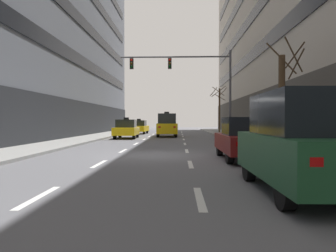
# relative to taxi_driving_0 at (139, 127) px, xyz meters

# --- Properties ---
(ground_plane) EXTENTS (120.00, 120.00, 0.00)m
(ground_plane) POSITION_rel_taxi_driving_0_xyz_m (3.38, -22.93, -0.78)
(ground_plane) COLOR slate
(sidewalk_left) EXTENTS (3.06, 80.00, 0.14)m
(sidewalk_left) POSITION_rel_taxi_driving_0_xyz_m (-3.06, -22.93, -0.71)
(sidewalk_left) COLOR gray
(sidewalk_left) RESTS_ON ground
(sidewalk_right) EXTENTS (3.06, 80.00, 0.14)m
(sidewalk_right) POSITION_rel_taxi_driving_0_xyz_m (9.81, -22.93, -0.71)
(sidewalk_right) COLOR gray
(sidewalk_right) RESTS_ON ground
(lane_stripe_l1_s2) EXTENTS (0.16, 2.00, 0.01)m
(lane_stripe_l1_s2) POSITION_rel_taxi_driving_0_xyz_m (1.74, -30.93, -0.77)
(lane_stripe_l1_s2) COLOR silver
(lane_stripe_l1_s2) RESTS_ON ground
(lane_stripe_l1_s3) EXTENTS (0.16, 2.00, 0.01)m
(lane_stripe_l1_s3) POSITION_rel_taxi_driving_0_xyz_m (1.74, -25.93, -0.77)
(lane_stripe_l1_s3) COLOR silver
(lane_stripe_l1_s3) RESTS_ON ground
(lane_stripe_l1_s4) EXTENTS (0.16, 2.00, 0.01)m
(lane_stripe_l1_s4) POSITION_rel_taxi_driving_0_xyz_m (1.74, -20.93, -0.77)
(lane_stripe_l1_s4) COLOR silver
(lane_stripe_l1_s4) RESTS_ON ground
(lane_stripe_l1_s5) EXTENTS (0.16, 2.00, 0.01)m
(lane_stripe_l1_s5) POSITION_rel_taxi_driving_0_xyz_m (1.74, -15.93, -0.77)
(lane_stripe_l1_s5) COLOR silver
(lane_stripe_l1_s5) RESTS_ON ground
(lane_stripe_l1_s6) EXTENTS (0.16, 2.00, 0.01)m
(lane_stripe_l1_s6) POSITION_rel_taxi_driving_0_xyz_m (1.74, -10.93, -0.77)
(lane_stripe_l1_s6) COLOR silver
(lane_stripe_l1_s6) RESTS_ON ground
(lane_stripe_l1_s7) EXTENTS (0.16, 2.00, 0.01)m
(lane_stripe_l1_s7) POSITION_rel_taxi_driving_0_xyz_m (1.74, -5.93, -0.77)
(lane_stripe_l1_s7) COLOR silver
(lane_stripe_l1_s7) RESTS_ON ground
(lane_stripe_l1_s8) EXTENTS (0.16, 2.00, 0.01)m
(lane_stripe_l1_s8) POSITION_rel_taxi_driving_0_xyz_m (1.74, -0.93, -0.77)
(lane_stripe_l1_s8) COLOR silver
(lane_stripe_l1_s8) RESTS_ON ground
(lane_stripe_l1_s9) EXTENTS (0.16, 2.00, 0.01)m
(lane_stripe_l1_s9) POSITION_rel_taxi_driving_0_xyz_m (1.74, 4.07, -0.77)
(lane_stripe_l1_s9) COLOR silver
(lane_stripe_l1_s9) RESTS_ON ground
(lane_stripe_l1_s10) EXTENTS (0.16, 2.00, 0.01)m
(lane_stripe_l1_s10) POSITION_rel_taxi_driving_0_xyz_m (1.74, 9.07, -0.77)
(lane_stripe_l1_s10) COLOR silver
(lane_stripe_l1_s10) RESTS_ON ground
(lane_stripe_l2_s2) EXTENTS (0.16, 2.00, 0.01)m
(lane_stripe_l2_s2) POSITION_rel_taxi_driving_0_xyz_m (5.01, -30.93, -0.77)
(lane_stripe_l2_s2) COLOR silver
(lane_stripe_l2_s2) RESTS_ON ground
(lane_stripe_l2_s3) EXTENTS (0.16, 2.00, 0.01)m
(lane_stripe_l2_s3) POSITION_rel_taxi_driving_0_xyz_m (5.01, -25.93, -0.77)
(lane_stripe_l2_s3) COLOR silver
(lane_stripe_l2_s3) RESTS_ON ground
(lane_stripe_l2_s4) EXTENTS (0.16, 2.00, 0.01)m
(lane_stripe_l2_s4) POSITION_rel_taxi_driving_0_xyz_m (5.01, -20.93, -0.77)
(lane_stripe_l2_s4) COLOR silver
(lane_stripe_l2_s4) RESTS_ON ground
(lane_stripe_l2_s5) EXTENTS (0.16, 2.00, 0.01)m
(lane_stripe_l2_s5) POSITION_rel_taxi_driving_0_xyz_m (5.01, -15.93, -0.77)
(lane_stripe_l2_s5) COLOR silver
(lane_stripe_l2_s5) RESTS_ON ground
(lane_stripe_l2_s6) EXTENTS (0.16, 2.00, 0.01)m
(lane_stripe_l2_s6) POSITION_rel_taxi_driving_0_xyz_m (5.01, -10.93, -0.77)
(lane_stripe_l2_s6) COLOR silver
(lane_stripe_l2_s6) RESTS_ON ground
(lane_stripe_l2_s7) EXTENTS (0.16, 2.00, 0.01)m
(lane_stripe_l2_s7) POSITION_rel_taxi_driving_0_xyz_m (5.01, -5.93, -0.77)
(lane_stripe_l2_s7) COLOR silver
(lane_stripe_l2_s7) RESTS_ON ground
(lane_stripe_l2_s8) EXTENTS (0.16, 2.00, 0.01)m
(lane_stripe_l2_s8) POSITION_rel_taxi_driving_0_xyz_m (5.01, -0.93, -0.77)
(lane_stripe_l2_s8) COLOR silver
(lane_stripe_l2_s8) RESTS_ON ground
(lane_stripe_l2_s9) EXTENTS (0.16, 2.00, 0.01)m
(lane_stripe_l2_s9) POSITION_rel_taxi_driving_0_xyz_m (5.01, 4.07, -0.77)
(lane_stripe_l2_s9) COLOR silver
(lane_stripe_l2_s9) RESTS_ON ground
(lane_stripe_l2_s10) EXTENTS (0.16, 2.00, 0.01)m
(lane_stripe_l2_s10) POSITION_rel_taxi_driving_0_xyz_m (5.01, 9.07, -0.77)
(lane_stripe_l2_s10) COLOR silver
(lane_stripe_l2_s10) RESTS_ON ground
(taxi_driving_0) EXTENTS (1.92, 4.27, 1.75)m
(taxi_driving_0) POSITION_rel_taxi_driving_0_xyz_m (0.00, 0.00, 0.00)
(taxi_driving_0) COLOR black
(taxi_driving_0) RESTS_ON ground
(taxi_driving_1) EXTENTS (1.92, 4.41, 1.82)m
(taxi_driving_1) POSITION_rel_taxi_driving_0_xyz_m (0.08, -9.60, 0.03)
(taxi_driving_1) COLOR black
(taxi_driving_1) RESTS_ON ground
(taxi_driving_2) EXTENTS (2.12, 4.65, 2.40)m
(taxi_driving_2) POSITION_rel_taxi_driving_0_xyz_m (3.45, -6.43, 0.32)
(taxi_driving_2) COLOR black
(taxi_driving_2) RESTS_ON ground
(car_parked_0) EXTENTS (1.92, 4.49, 2.16)m
(car_parked_0) POSITION_rel_taxi_driving_0_xyz_m (7.23, -30.37, 0.30)
(car_parked_0) COLOR black
(car_parked_0) RESTS_ON ground
(car_parked_1) EXTENTS (1.91, 4.51, 1.69)m
(car_parked_1) POSITION_rel_taxi_driving_0_xyz_m (7.23, -24.49, 0.05)
(car_parked_1) COLOR black
(car_parked_1) RESTS_ON ground
(traffic_signal_0) EXTENTS (8.81, 0.35, 6.99)m
(traffic_signal_0) POSITION_rel_taxi_driving_0_xyz_m (5.76, -11.69, 4.32)
(traffic_signal_0) COLOR #4C4C51
(traffic_signal_0) RESTS_ON sidewalk_right
(street_tree_0) EXTENTS (1.81, 1.85, 5.19)m
(street_tree_0) POSITION_rel_taxi_driving_0_xyz_m (9.53, -21.84, 1.78)
(street_tree_0) COLOR #4C3823
(street_tree_0) RESTS_ON sidewalk_right
(street_tree_1) EXTENTS (2.05, 2.10, 5.67)m
(street_tree_1) POSITION_rel_taxi_driving_0_xyz_m (9.49, 1.57, 2.35)
(street_tree_1) COLOR #4C3823
(street_tree_1) RESTS_ON sidewalk_right
(pedestrian_0) EXTENTS (0.45, 0.36, 1.54)m
(pedestrian_0) POSITION_rel_taxi_driving_0_xyz_m (9.81, -16.32, 0.24)
(pedestrian_0) COLOR #383D59
(pedestrian_0) RESTS_ON sidewalk_right
(pedestrian_1) EXTENTS (0.31, 0.50, 1.66)m
(pedestrian_1) POSITION_rel_taxi_driving_0_xyz_m (8.95, -8.26, 0.32)
(pedestrian_1) COLOR #383D59
(pedestrian_1) RESTS_ON sidewalk_right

